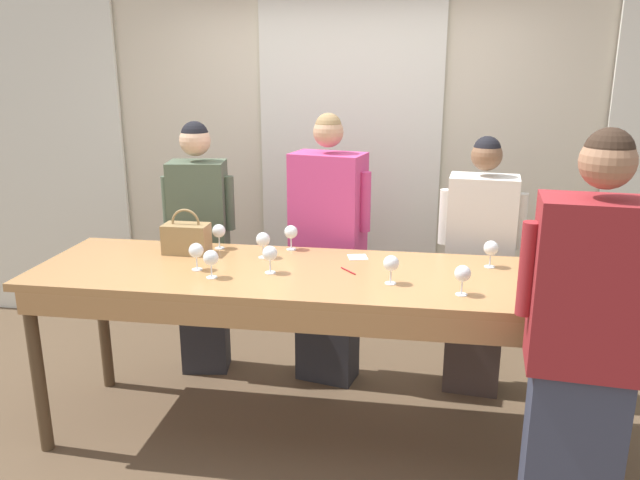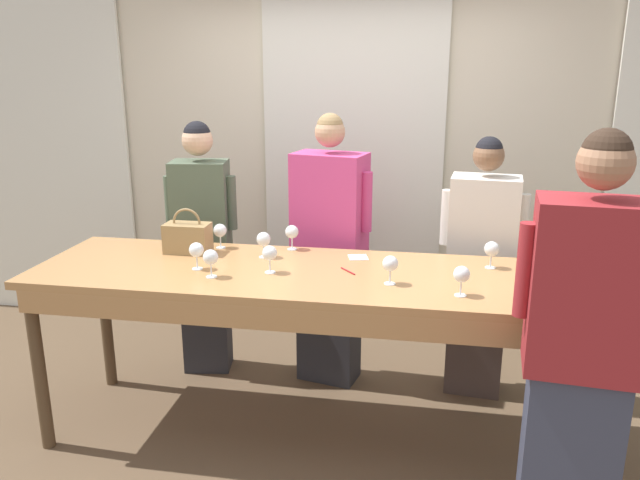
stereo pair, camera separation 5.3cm
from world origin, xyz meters
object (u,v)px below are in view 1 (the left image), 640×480
wine_glass_front_mid (391,264)px  guest_cream_sweater (478,268)px  wine_glass_front_left (196,251)px  wine_glass_front_right (211,258)px  wine_glass_back_mid (491,249)px  guest_pink_top (328,252)px  wine_glass_center_mid (219,231)px  wine_bottle (583,243)px  wine_glass_center_right (291,232)px  wine_glass_by_bottle (263,240)px  wine_glass_back_left (270,254)px  guest_olive_jacket (201,248)px  handbag (186,238)px  host_pouring (583,356)px  wine_glass_near_host (572,252)px  tasting_bar (317,290)px  wine_glass_back_right (598,272)px  wine_glass_center_left (463,274)px

wine_glass_front_mid → guest_cream_sweater: guest_cream_sweater is taller
wine_glass_front_left → wine_glass_front_right: same height
wine_glass_back_mid → guest_pink_top: 1.09m
wine_glass_front_left → wine_glass_back_mid: (1.56, 0.29, 0.00)m
wine_glass_front_left → wine_glass_center_mid: size_ratio=1.00×
wine_bottle → wine_glass_front_mid: bearing=-154.2°
wine_glass_back_mid → wine_glass_center_right: bearing=172.2°
wine_glass_front_mid → wine_glass_by_bottle: same height
wine_glass_back_left → guest_cream_sweater: (1.15, 0.76, -0.27)m
guest_olive_jacket → wine_glass_by_bottle: bearing=-42.1°
guest_olive_jacket → guest_pink_top: bearing=0.0°
wine_glass_back_mid → handbag: bearing=-179.8°
guest_cream_sweater → host_pouring: host_pouring is taller
wine_glass_front_mid → wine_glass_by_bottle: 0.81m
wine_glass_center_mid → wine_glass_front_right: bearing=-76.6°
wine_glass_near_host → wine_glass_center_mid: bearing=176.8°
handbag → wine_glass_near_host: size_ratio=1.78×
tasting_bar → wine_glass_back_mid: 0.97m
tasting_bar → guest_pink_top: guest_pink_top is taller
wine_glass_front_right → wine_glass_by_bottle: (0.18, 0.38, 0.00)m
tasting_bar → wine_glass_by_bottle: wine_glass_by_bottle is taller
wine_glass_center_right → wine_glass_back_right: size_ratio=1.00×
wine_glass_back_mid → wine_glass_front_right: bearing=-164.4°
tasting_bar → wine_glass_center_right: wine_glass_center_right is taller
wine_glass_center_right → wine_glass_near_host: bearing=-5.6°
wine_glass_front_mid → wine_glass_center_right: same height
wine_glass_back_left → guest_pink_top: bearing=75.3°
wine_glass_center_left → guest_olive_jacket: bearing=150.4°
wine_glass_center_right → guest_cream_sweater: (1.13, 0.32, -0.27)m
wine_glass_center_right → wine_glass_back_mid: same height
wine_glass_front_mid → guest_cream_sweater: size_ratio=0.09×
wine_glass_center_left → wine_glass_center_right: (-0.95, 0.61, 0.00)m
wine_glass_back_right → guest_olive_jacket: (-2.28, 0.79, -0.22)m
wine_glass_front_mid → guest_pink_top: (-0.44, 0.82, -0.21)m
wine_bottle → wine_glass_back_left: 1.72m
wine_glass_near_host → wine_glass_by_bottle: bearing=-179.0°
wine_glass_back_mid → wine_glass_by_bottle: 1.26m
handbag → guest_pink_top: 0.92m
guest_pink_top → wine_glass_front_mid: bearing=-62.1°
handbag → wine_glass_back_mid: size_ratio=1.78×
wine_bottle → wine_glass_front_left: 2.11m
wine_glass_near_host → wine_glass_back_right: bearing=-81.2°
tasting_bar → guest_olive_jacket: size_ratio=1.80×
wine_glass_front_right → wine_glass_back_right: size_ratio=1.00×
wine_bottle → wine_glass_front_right: (-1.94, -0.55, -0.01)m
wine_glass_back_mid → guest_pink_top: bearing=153.6°
wine_glass_center_left → wine_glass_back_mid: (0.18, 0.45, 0.00)m
wine_glass_center_left → guest_olive_jacket: 1.89m
wine_glass_back_right → guest_pink_top: size_ratio=0.08×
wine_glass_by_bottle → wine_glass_center_mid: bearing=155.6°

